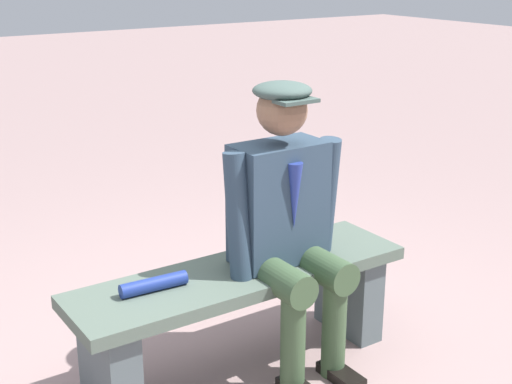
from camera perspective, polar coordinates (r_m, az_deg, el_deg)
The scene contains 4 objects.
ground_plane at distance 3.45m, azimuth -1.14°, elevation -13.72°, with size 30.00×30.00×0.00m, color gray.
bench at distance 3.28m, azimuth -1.18°, elevation -8.72°, with size 1.58×0.44×0.50m.
seated_man at distance 3.18m, azimuth 2.47°, elevation -1.94°, with size 0.58×0.57×1.32m.
rolled_magazine at distance 3.04m, azimuth -8.12°, elevation -7.26°, with size 0.06×0.06×0.29m, color navy.
Camera 1 is at (1.56, 2.47, 1.83)m, focal length 50.39 mm.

